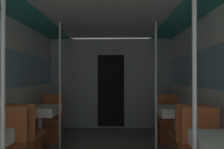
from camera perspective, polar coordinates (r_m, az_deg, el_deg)
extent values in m
cube|color=silver|center=(3.08, 27.01, -3.67)|extent=(0.05, 6.74, 2.14)
cube|color=#8CB2C6|center=(3.07, 26.79, 1.77)|extent=(0.03, 6.20, 0.60)
cube|color=silver|center=(2.93, -1.90, 18.38)|extent=(2.98, 6.74, 0.04)
cube|color=teal|center=(3.23, -24.99, 15.99)|extent=(0.54, 6.47, 0.03)
cube|color=teal|center=(3.10, 22.28, 16.67)|extent=(0.54, 6.47, 0.03)
cube|color=gray|center=(5.28, -0.29, -2.33)|extent=(2.92, 0.08, 2.14)
cube|color=black|center=(5.25, -0.31, -4.22)|extent=(0.64, 0.01, 1.72)
cube|color=#C66033|center=(2.91, -25.25, -11.73)|extent=(0.43, 0.04, 0.43)
cylinder|color=silver|center=(2.03, -26.61, -5.39)|extent=(0.04, 0.04, 2.14)
cylinder|color=#B7B7BC|center=(3.88, -18.33, -13.44)|extent=(0.08, 0.08, 0.71)
cube|color=#93704C|center=(3.82, -18.31, -8.08)|extent=(0.54, 0.54, 0.02)
cube|color=white|center=(3.83, -18.32, -8.89)|extent=(0.58, 0.58, 0.14)
cube|color=#C66033|center=(3.35, -21.73, -14.38)|extent=(0.43, 0.43, 0.05)
cube|color=#C66033|center=(3.13, -23.14, -10.92)|extent=(0.43, 0.04, 0.43)
cube|color=brown|center=(4.45, -15.77, -13.95)|extent=(0.36, 0.36, 0.41)
cube|color=#C66033|center=(4.40, -15.76, -11.02)|extent=(0.43, 0.43, 0.05)
cube|color=#C66033|center=(4.55, -15.02, -7.63)|extent=(0.43, 0.04, 0.43)
cylinder|color=silver|center=(3.69, -13.47, -3.15)|extent=(0.04, 0.04, 2.14)
cube|color=#C66033|center=(2.78, 22.02, -12.28)|extent=(0.43, 0.04, 0.43)
cylinder|color=silver|center=(1.90, 20.74, -5.76)|extent=(0.04, 0.04, 2.14)
cylinder|color=#B7B7BC|center=(3.79, 16.49, -13.78)|extent=(0.08, 0.08, 0.71)
cube|color=#93704C|center=(3.72, 16.48, -8.29)|extent=(0.54, 0.54, 0.02)
cube|color=white|center=(3.73, 16.48, -9.12)|extent=(0.58, 0.58, 0.14)
cube|color=#C66033|center=(3.24, 19.18, -14.88)|extent=(0.43, 0.43, 0.05)
cube|color=#C66033|center=(3.01, 20.32, -11.36)|extent=(0.43, 0.04, 0.43)
cube|color=brown|center=(4.36, 14.50, -14.22)|extent=(0.36, 0.36, 0.41)
cube|color=#C66033|center=(4.31, 14.50, -11.23)|extent=(0.43, 0.43, 0.05)
cube|color=#C66033|center=(4.46, 13.93, -7.77)|extent=(0.43, 0.04, 0.43)
cylinder|color=silver|center=(3.62, 11.41, -3.21)|extent=(0.04, 0.04, 2.14)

